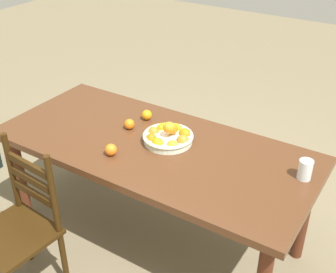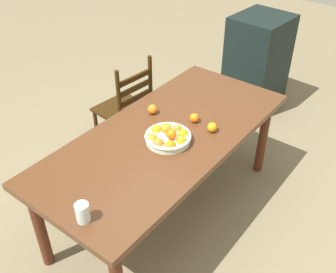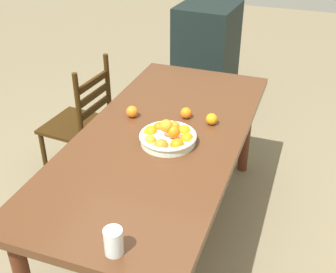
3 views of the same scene
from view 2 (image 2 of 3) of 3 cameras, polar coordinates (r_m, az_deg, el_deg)
The scene contains 9 objects.
ground_plane at distance 3.28m, azimuth -0.23°, elevation -10.45°, with size 12.00×12.00×0.00m, color #766A4E.
dining_table at distance 2.83m, azimuth -0.26°, elevation -0.95°, with size 2.02×0.91×0.76m.
chair_near_window at distance 3.64m, azimuth -6.06°, elevation 3.91°, with size 0.46×0.46×0.96m.
cabinet at distance 4.46m, azimuth 12.69°, elevation 10.33°, with size 0.58×0.52×1.02m, color black.
fruit_bowl at distance 2.68m, azimuth 0.01°, elevation -0.06°, with size 0.32×0.32×0.15m.
orange_loose_0 at distance 2.98m, azimuth -2.25°, elevation 3.94°, with size 0.07×0.07×0.07m, color orange.
orange_loose_1 at distance 2.89m, azimuth 3.83°, elevation 2.69°, with size 0.07×0.07×0.07m, color orange.
orange_loose_2 at distance 2.80m, azimuth 6.38°, elevation 1.33°, with size 0.07×0.07×0.07m, color orange.
drinking_glass at distance 2.18m, azimuth -12.21°, elevation -10.66°, with size 0.08×0.08×0.12m, color silver.
Camera 2 is at (-1.78, -1.39, 2.38)m, focal length 42.30 mm.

